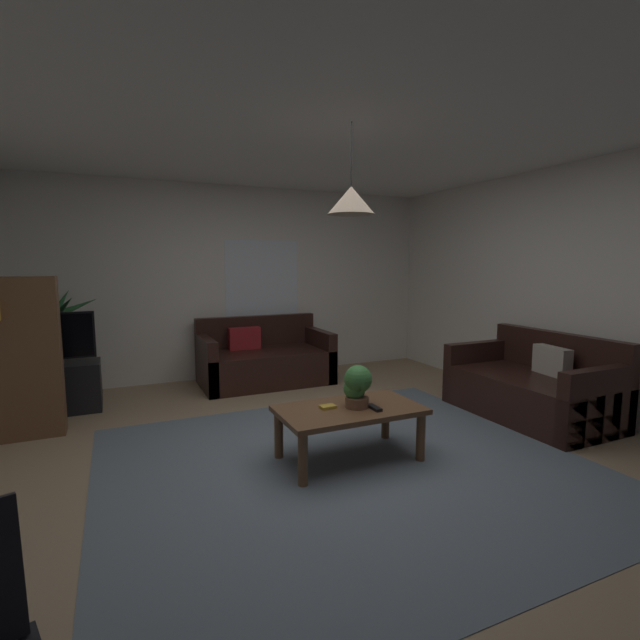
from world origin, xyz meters
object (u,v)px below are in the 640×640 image
object	(u,v)px
remote_on_table_0	(374,408)
potted_palm_corner	(53,348)
tv	(48,338)
pendant_lamp	(351,200)
couch_under_window	(264,361)
book_on_table_0	(328,407)
tv_stand	(52,389)
bookshelf_corner	(14,358)
potted_plant_on_table	(357,385)
couch_right_side	(532,389)
coffee_table	(349,415)

from	to	relation	value
remote_on_table_0	potted_palm_corner	distance (m)	3.67
tv	pendant_lamp	distance (m)	3.35
couch_under_window	book_on_table_0	bearing A→B (deg)	-96.04
tv_stand	bookshelf_corner	bearing A→B (deg)	-105.38
potted_plant_on_table	remote_on_table_0	bearing A→B (deg)	-48.19
couch_under_window	remote_on_table_0	world-z (taller)	couch_under_window
couch_under_window	bookshelf_corner	world-z (taller)	bookshelf_corner
potted_plant_on_table	book_on_table_0	bearing A→B (deg)	165.17
potted_palm_corner	pendant_lamp	bearing A→B (deg)	-49.99
book_on_table_0	potted_palm_corner	distance (m)	3.34
tv_stand	tv	size ratio (longest dim) A/B	1.06
potted_plant_on_table	tv	bearing A→B (deg)	135.81
tv_stand	tv	bearing A→B (deg)	-90.00
tv	potted_palm_corner	bearing A→B (deg)	91.78
couch_right_side	potted_palm_corner	xyz separation A→B (m)	(-4.36, 2.52, 0.32)
potted_palm_corner	pendant_lamp	size ratio (longest dim) A/B	1.96
bookshelf_corner	pendant_lamp	bearing A→B (deg)	-32.81
pendant_lamp	coffee_table	bearing A→B (deg)	-135.00
remote_on_table_0	bookshelf_corner	bearing A→B (deg)	-32.65
couch_right_side	bookshelf_corner	size ratio (longest dim) A/B	1.09
remote_on_table_0	tv_stand	xyz separation A→B (m)	(-2.37, 2.34, -0.18)
pendant_lamp	tv_stand	bearing A→B (deg)	134.94
couch_right_side	potted_plant_on_table	distance (m)	2.09
couch_under_window	tv_stand	distance (m)	2.33
tv	pendant_lamp	world-z (taller)	pendant_lamp
book_on_table_0	potted_plant_on_table	bearing A→B (deg)	-14.83
remote_on_table_0	bookshelf_corner	size ratio (longest dim) A/B	0.11
potted_plant_on_table	potted_palm_corner	world-z (taller)	potted_palm_corner
potted_plant_on_table	tv_stand	size ratio (longest dim) A/B	0.36
tv_stand	book_on_table_0	bearing A→B (deg)	-46.61
couch_right_side	tv_stand	bearing A→B (deg)	-115.64
bookshelf_corner	pendant_lamp	distance (m)	3.13
coffee_table	tv	world-z (taller)	tv
coffee_table	potted_palm_corner	xyz separation A→B (m)	(-2.24, 2.66, 0.24)
coffee_table	book_on_table_0	distance (m)	0.18
potted_palm_corner	couch_under_window	bearing A→B (deg)	-4.65
tv	couch_right_side	bearing A→B (deg)	-25.41
couch_under_window	pendant_lamp	xyz separation A→B (m)	(-0.09, -2.47, 1.69)
potted_plant_on_table	bookshelf_corner	world-z (taller)	bookshelf_corner
book_on_table_0	potted_plant_on_table	world-z (taller)	potted_plant_on_table
coffee_table	bookshelf_corner	size ratio (longest dim) A/B	0.78
potted_plant_on_table	pendant_lamp	bearing A→B (deg)	169.41
coffee_table	book_on_table_0	xyz separation A→B (m)	(-0.16, 0.05, 0.08)
potted_plant_on_table	tv_stand	bearing A→B (deg)	135.53
potted_palm_corner	pendant_lamp	xyz separation A→B (m)	(2.24, -2.66, 1.37)
couch_under_window	book_on_table_0	size ratio (longest dim) A/B	13.64
couch_right_side	book_on_table_0	world-z (taller)	couch_right_side
pendant_lamp	remote_on_table_0	bearing A→B (deg)	-37.40
potted_palm_corner	bookshelf_corner	size ratio (longest dim) A/B	0.90
couch_right_side	coffee_table	distance (m)	2.13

